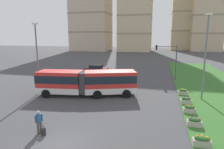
# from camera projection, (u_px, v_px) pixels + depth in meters

# --- Properties ---
(ground_plane) EXTENTS (260.00, 260.00, 0.00)m
(ground_plane) POSITION_uv_depth(u_px,v_px,m) (59.00, 144.00, 12.78)
(ground_plane) COLOR #424244
(articulated_bus) EXTENTS (11.93, 5.29, 3.00)m
(articulated_bus) POSITION_uv_depth(u_px,v_px,m) (87.00, 82.00, 23.34)
(articulated_bus) COLOR red
(articulated_bus) RESTS_ON ground
(car_maroon_sedan) EXTENTS (4.45, 2.13, 1.58)m
(car_maroon_sedan) POSITION_uv_depth(u_px,v_px,m) (96.00, 69.00, 38.39)
(car_maroon_sedan) COLOR maroon
(car_maroon_sedan) RESTS_ON ground
(pedestrian_crossing) EXTENTS (0.38, 0.49, 1.74)m
(pedestrian_crossing) POSITION_uv_depth(u_px,v_px,m) (39.00, 120.00, 14.16)
(pedestrian_crossing) COLOR #4C4238
(pedestrian_crossing) RESTS_ON ground
(rolling_suitcase) EXTENTS (0.43, 0.41, 0.97)m
(rolling_suitcase) POSITION_uv_depth(u_px,v_px,m) (43.00, 131.00, 13.99)
(rolling_suitcase) COLOR #232328
(rolling_suitcase) RESTS_ON ground
(flower_planter_0) EXTENTS (1.10, 0.56, 0.74)m
(flower_planter_0) POSITION_uv_depth(u_px,v_px,m) (202.00, 141.00, 12.41)
(flower_planter_0) COLOR #B7AD9E
(flower_planter_0) RESTS_ON grass_median
(flower_planter_1) EXTENTS (1.10, 0.56, 0.74)m
(flower_planter_1) POSITION_uv_depth(u_px,v_px,m) (194.00, 122.00, 15.22)
(flower_planter_1) COLOR #B7AD9E
(flower_planter_1) RESTS_ON grass_median
(flower_planter_2) EXTENTS (1.10, 0.56, 0.74)m
(flower_planter_2) POSITION_uv_depth(u_px,v_px,m) (189.00, 109.00, 17.94)
(flower_planter_2) COLOR #B7AD9E
(flower_planter_2) RESTS_ON grass_median
(flower_planter_3) EXTENTS (1.10, 0.56, 0.74)m
(flower_planter_3) POSITION_uv_depth(u_px,v_px,m) (186.00, 100.00, 20.39)
(flower_planter_3) COLOR #B7AD9E
(flower_planter_3) RESTS_ON grass_median
(flower_planter_4) EXTENTS (1.10, 0.56, 0.74)m
(flower_planter_4) POSITION_uv_depth(u_px,v_px,m) (183.00, 92.00, 23.64)
(flower_planter_4) COLOR #B7AD9E
(flower_planter_4) RESTS_ON grass_median
(traffic_light_far_right) EXTENTS (3.54, 0.28, 5.74)m
(traffic_light_far_right) POSITION_uv_depth(u_px,v_px,m) (169.00, 56.00, 31.15)
(traffic_light_far_right) COLOR #474C51
(traffic_light_far_right) RESTS_ON ground
(streetlight_left) EXTENTS (0.70, 0.28, 8.68)m
(streetlight_left) POSITION_uv_depth(u_px,v_px,m) (37.00, 55.00, 23.73)
(streetlight_left) COLOR slate
(streetlight_left) RESTS_ON ground
(streetlight_median) EXTENTS (0.70, 0.28, 9.49)m
(streetlight_median) POSITION_uv_depth(u_px,v_px,m) (205.00, 54.00, 21.07)
(streetlight_median) COLOR slate
(streetlight_median) RESTS_ON ground
(apartment_tower_west) EXTENTS (19.29, 15.63, 46.22)m
(apartment_tower_west) POSITION_uv_depth(u_px,v_px,m) (91.00, 5.00, 99.54)
(apartment_tower_west) COLOR #C6B299
(apartment_tower_west) RESTS_ON ground
(apartment_tower_centre) EXTENTS (19.49, 16.43, 49.93)m
(apartment_tower_centre) POSITION_uv_depth(u_px,v_px,m) (191.00, 4.00, 105.34)
(apartment_tower_centre) COLOR beige
(apartment_tower_centre) RESTS_ON ground
(apartment_tower_eastcentre) EXTENTS (14.54, 18.79, 51.35)m
(apartment_tower_eastcentre) POSITION_uv_depth(u_px,v_px,m) (207.00, 0.00, 97.64)
(apartment_tower_eastcentre) COLOR beige
(apartment_tower_eastcentre) RESTS_ON ground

